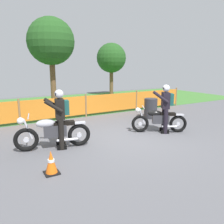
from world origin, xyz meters
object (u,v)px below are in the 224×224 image
Objects in this scene: spare_drum at (151,108)px; rider_trailing at (60,116)px; motorcycle_trailing at (53,132)px; traffic_cone at (51,162)px; rider_lead at (166,106)px; motorcycle_lead at (159,120)px.

rider_trailing is at bearing -161.05° from spare_drum.
spare_drum is at bearing -148.57° from rider_trailing.
spare_drum is (4.86, 1.54, -0.05)m from motorcycle_trailing.
traffic_cone is 0.60× the size of spare_drum.
rider_lead is at bearing 13.94° from traffic_cone.
motorcycle_lead is 1.95× the size of spare_drum.
motorcycle_trailing reaches higher than spare_drum.
rider_lead is (0.18, -0.11, 0.50)m from motorcycle_lead.
spare_drum is (0.99, 1.96, -0.51)m from rider_lead.
motorcycle_lead is at bearing 0.51° from rider_lead.
motorcycle_trailing is at bearing 26.56° from motorcycle_lead.
rider_lead is at bearing -173.31° from rider_trailing.
rider_lead reaches higher than traffic_cone.
rider_trailing reaches higher than traffic_cone.
motorcycle_trailing is 5.10m from spare_drum.
motorcycle_lead is 1.02× the size of rider_trailing.
rider_trailing reaches higher than motorcycle_lead.
traffic_cone is at bearing 47.26° from motorcycle_lead.
traffic_cone is (-4.16, -1.19, -0.19)m from motorcycle_lead.
motorcycle_trailing is 1.25× the size of rider_trailing.
motorcycle_lead is 0.82× the size of motorcycle_trailing.
rider_trailing is at bearing 27.04° from motorcycle_lead.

